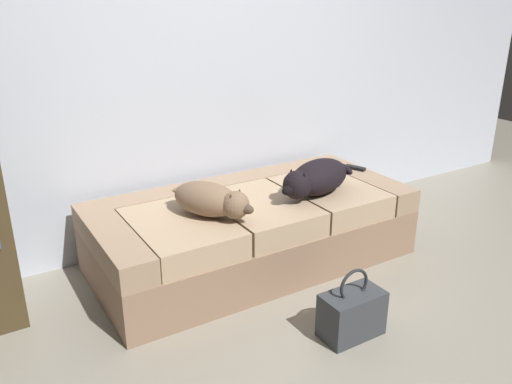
{
  "coord_description": "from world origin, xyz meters",
  "views": [
    {
      "loc": [
        -1.56,
        -1.48,
        1.65
      ],
      "look_at": [
        0.0,
        1.08,
        0.5
      ],
      "focal_mm": 36.81,
      "sensor_mm": 36.0,
      "label": 1
    }
  ],
  "objects_px": {
    "tv_remote": "(355,168)",
    "handbag": "(352,313)",
    "dog_tan": "(211,200)",
    "dog_dark": "(316,178)",
    "couch": "(252,230)"
  },
  "relations": [
    {
      "from": "tv_remote",
      "to": "handbag",
      "type": "relative_size",
      "value": 0.4
    },
    {
      "from": "dog_tan",
      "to": "dog_dark",
      "type": "relative_size",
      "value": 0.87
    },
    {
      "from": "dog_tan",
      "to": "tv_remote",
      "type": "height_order",
      "value": "dog_tan"
    },
    {
      "from": "tv_remote",
      "to": "handbag",
      "type": "xyz_separation_m",
      "value": [
        -0.89,
        -1.01,
        -0.33
      ]
    },
    {
      "from": "tv_remote",
      "to": "dog_tan",
      "type": "bearing_deg",
      "value": 167.23
    },
    {
      "from": "dog_dark",
      "to": "tv_remote",
      "type": "xyz_separation_m",
      "value": [
        0.55,
        0.25,
        -0.1
      ]
    },
    {
      "from": "couch",
      "to": "handbag",
      "type": "relative_size",
      "value": 5.26
    },
    {
      "from": "dog_dark",
      "to": "handbag",
      "type": "xyz_separation_m",
      "value": [
        -0.34,
        -0.77,
        -0.43
      ]
    },
    {
      "from": "tv_remote",
      "to": "handbag",
      "type": "distance_m",
      "value": 1.39
    },
    {
      "from": "dog_tan",
      "to": "tv_remote",
      "type": "distance_m",
      "value": 1.27
    },
    {
      "from": "dog_tan",
      "to": "dog_dark",
      "type": "height_order",
      "value": "dog_dark"
    },
    {
      "from": "dog_dark",
      "to": "tv_remote",
      "type": "relative_size",
      "value": 4.09
    },
    {
      "from": "tv_remote",
      "to": "couch",
      "type": "bearing_deg",
      "value": 162.85
    },
    {
      "from": "couch",
      "to": "tv_remote",
      "type": "bearing_deg",
      "value": 4.87
    },
    {
      "from": "tv_remote",
      "to": "handbag",
      "type": "bearing_deg",
      "value": -153.16
    }
  ]
}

